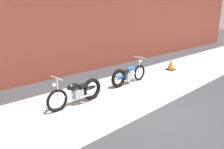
{
  "coord_description": "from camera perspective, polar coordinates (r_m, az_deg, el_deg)",
  "views": [
    {
      "loc": [
        -4.67,
        -3.28,
        2.73
      ],
      "look_at": [
        0.16,
        1.77,
        0.75
      ],
      "focal_mm": 33.97,
      "sensor_mm": 36.0,
      "label": 1
    }
  ],
  "objects": [
    {
      "name": "brick_building_wall",
      "position": [
        9.69,
        -15.28,
        12.92
      ],
      "size": [
        36.0,
        0.5,
        4.66
      ],
      "primitive_type": "cube",
      "color": "brown",
      "rests_on": "ground"
    },
    {
      "name": "ground_plane",
      "position": [
        6.33,
        10.24,
        -10.03
      ],
      "size": [
        80.0,
        80.0,
        0.0
      ],
      "primitive_type": "plane",
      "color": "#38383A"
    },
    {
      "name": "traffic_cone",
      "position": [
        11.23,
        15.5,
        2.48
      ],
      "size": [
        0.4,
        0.4,
        0.55
      ],
      "color": "orange",
      "rests_on": "ground"
    },
    {
      "name": "motorcycle_blue",
      "position": [
        8.51,
        4.04,
        -0.12
      ],
      "size": [
        2.01,
        0.58,
        1.03
      ],
      "rotation": [
        0.0,
        0.0,
        0.02
      ],
      "color": "black",
      "rests_on": "ground"
    },
    {
      "name": "motorcycle_black",
      "position": [
        6.75,
        -8.68,
        -4.6
      ],
      "size": [
        2.01,
        0.58,
        1.03
      ],
      "rotation": [
        0.0,
        0.0,
        3.17
      ],
      "color": "black",
      "rests_on": "ground"
    },
    {
      "name": "sidewalk_slab",
      "position": [
        7.38,
        -0.8,
        -5.86
      ],
      "size": [
        36.0,
        3.5,
        0.01
      ],
      "primitive_type": "cube",
      "color": "#B2ADA3",
      "rests_on": "ground"
    }
  ]
}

